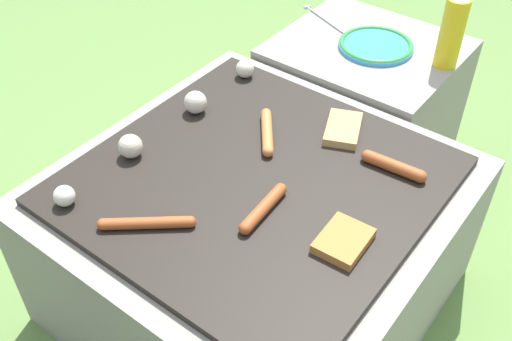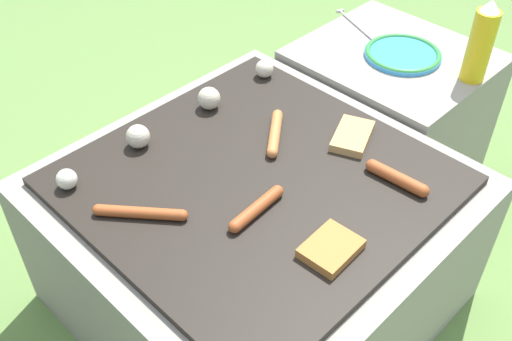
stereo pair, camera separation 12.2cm
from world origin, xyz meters
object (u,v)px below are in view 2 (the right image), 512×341
object	(u,v)px
sausage_front_center	(140,213)
condiment_bottle	(481,43)
plate_colorful	(403,54)
fork_utensil	(354,23)

from	to	relation	value
sausage_front_center	condiment_bottle	bearing A→B (deg)	-12.88
plate_colorful	condiment_bottle	world-z (taller)	condiment_bottle
sausage_front_center	condiment_bottle	distance (m)	0.95
sausage_front_center	fork_utensil	xyz separation A→B (m)	(0.94, 0.19, -0.01)
sausage_front_center	plate_colorful	xyz separation A→B (m)	(0.89, -0.02, -0.00)
plate_colorful	sausage_front_center	bearing A→B (deg)	178.83
condiment_bottle	sausage_front_center	bearing A→B (deg)	167.12
sausage_front_center	plate_colorful	distance (m)	0.89
sausage_front_center	condiment_bottle	size ratio (longest dim) A/B	0.69
plate_colorful	fork_utensil	xyz separation A→B (m)	(0.05, 0.21, -0.01)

